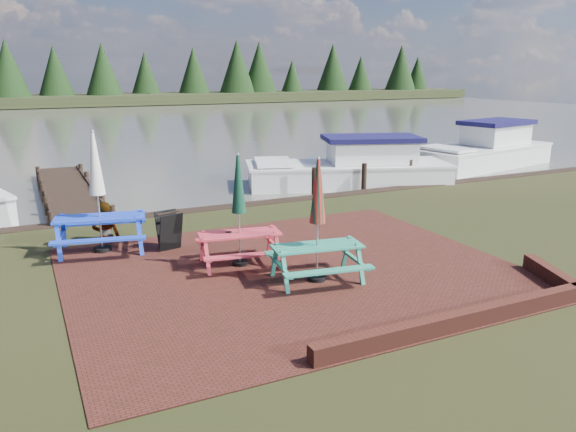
# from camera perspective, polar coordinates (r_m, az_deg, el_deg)

# --- Properties ---
(ground) EXTENTS (120.00, 120.00, 0.00)m
(ground) POSITION_cam_1_polar(r_m,az_deg,el_deg) (10.93, 2.83, -7.27)
(ground) COLOR black
(ground) RESTS_ON ground
(paving) EXTENTS (9.00, 7.50, 0.02)m
(paving) POSITION_cam_1_polar(r_m,az_deg,el_deg) (11.76, 0.50, -5.59)
(paving) COLOR #3C1B13
(paving) RESTS_ON ground
(brick_wall) EXTENTS (6.21, 1.79, 0.30)m
(brick_wall) POSITION_cam_1_polar(r_m,az_deg,el_deg) (10.33, 20.14, -8.64)
(brick_wall) COLOR #4C1E16
(brick_wall) RESTS_ON ground
(water) EXTENTS (120.00, 60.00, 0.02)m
(water) POSITION_cam_1_polar(r_m,az_deg,el_deg) (46.34, -19.81, 8.71)
(water) COLOR #48453E
(water) RESTS_ON ground
(far_treeline) EXTENTS (120.00, 10.00, 8.10)m
(far_treeline) POSITION_cam_1_polar(r_m,az_deg,el_deg) (75.06, -22.59, 12.92)
(far_treeline) COLOR black
(far_treeline) RESTS_ON ground
(picnic_table_teal) EXTENTS (1.99, 1.83, 2.46)m
(picnic_table_teal) POSITION_cam_1_polar(r_m,az_deg,el_deg) (10.98, 3.00, -2.40)
(picnic_table_teal) COLOR #2C8F73
(picnic_table_teal) RESTS_ON ground
(picnic_table_red) EXTENTS (1.96, 1.80, 2.40)m
(picnic_table_red) POSITION_cam_1_polar(r_m,az_deg,el_deg) (11.91, -4.96, -1.19)
(picnic_table_red) COLOR #CC3442
(picnic_table_red) RESTS_ON ground
(picnic_table_blue) EXTENTS (2.31, 2.14, 2.77)m
(picnic_table_blue) POSITION_cam_1_polar(r_m,az_deg,el_deg) (13.43, -18.63, 0.49)
(picnic_table_blue) COLOR blue
(picnic_table_blue) RESTS_ON ground
(chalkboard) EXTENTS (0.59, 0.64, 0.90)m
(chalkboard) POSITION_cam_1_polar(r_m,az_deg,el_deg) (13.30, -11.97, -1.46)
(chalkboard) COLOR black
(chalkboard) RESTS_ON ground
(jetty) EXTENTS (1.76, 9.08, 1.00)m
(jetty) POSITION_cam_1_polar(r_m,az_deg,el_deg) (20.60, -21.40, 2.52)
(jetty) COLOR black
(jetty) RESTS_ON ground
(boat_near) EXTENTS (8.02, 4.92, 2.05)m
(boat_near) POSITION_cam_1_polar(r_m,az_deg,el_deg) (21.43, 6.54, 4.69)
(boat_near) COLOR white
(boat_near) RESTS_ON ground
(boat_far) EXTENTS (7.59, 3.95, 2.26)m
(boat_far) POSITION_cam_1_polar(r_m,az_deg,el_deg) (27.10, 19.44, 6.15)
(boat_far) COLOR white
(boat_far) RESTS_ON ground
(person) EXTENTS (0.81, 0.70, 1.88)m
(person) POSITION_cam_1_polar(r_m,az_deg,el_deg) (14.43, -18.23, 1.33)
(person) COLOR gray
(person) RESTS_ON ground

